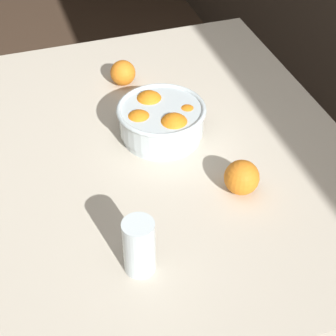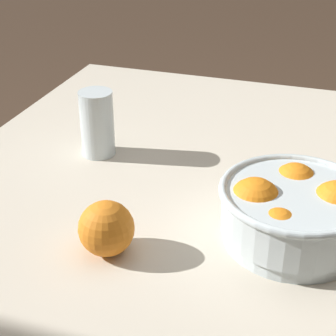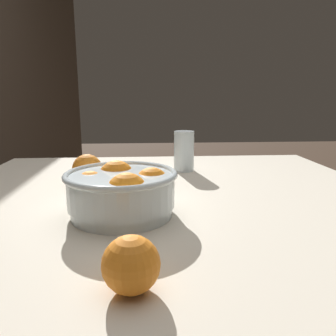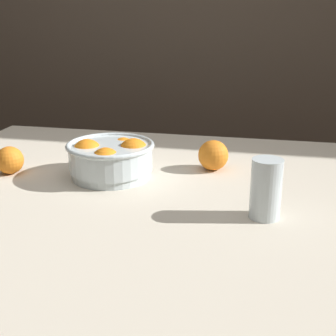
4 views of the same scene
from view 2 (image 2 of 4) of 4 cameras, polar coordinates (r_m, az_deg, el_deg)
name	(u,v)px [view 2 (image 2 of 4)]	position (r m, az deg, el deg)	size (l,w,h in m)	color
dining_table	(265,233)	(1.01, 9.86, -6.50)	(1.20, 1.14, 0.72)	beige
fruit_bowl	(293,211)	(0.85, 12.63, -4.27)	(0.23, 0.23, 0.10)	silver
juice_glass	(97,126)	(1.09, -7.20, 4.29)	(0.07, 0.07, 0.13)	#F4A314
orange_loose_near_bowl	(106,228)	(0.82, -6.28, -6.12)	(0.08, 0.08, 0.08)	orange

